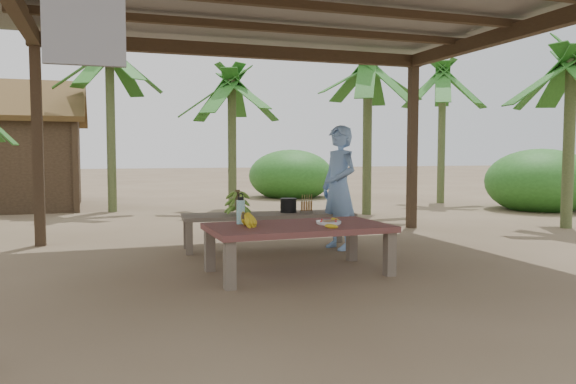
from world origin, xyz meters
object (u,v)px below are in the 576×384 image
object	(u,v)px
water_flask	(241,211)
cooking_pot	(288,206)
ripe_banana_bunch	(243,219)
bench	(269,218)
plate	(329,222)
woman	(339,188)
work_table	(298,231)

from	to	relation	value
water_flask	cooking_pot	bearing A→B (deg)	54.17
ripe_banana_bunch	water_flask	distance (m)	0.25
bench	water_flask	world-z (taller)	water_flask
bench	ripe_banana_bunch	distance (m)	1.71
ripe_banana_bunch	plate	bearing A→B (deg)	-4.88
bench	woman	bearing A→B (deg)	-17.51
work_table	woman	bearing A→B (deg)	49.25
plate	cooking_pot	size ratio (longest dim) A/B	1.22
cooking_pot	work_table	bearing A→B (deg)	-105.23
ripe_banana_bunch	cooking_pot	bearing A→B (deg)	57.61
water_flask	woman	distance (m)	1.81
bench	woman	xyz separation A→B (m)	(0.83, -0.34, 0.39)
work_table	cooking_pot	bearing A→B (deg)	73.15
plate	cooking_pot	distance (m)	1.66
ripe_banana_bunch	water_flask	size ratio (longest dim) A/B	0.81
woman	cooking_pot	bearing A→B (deg)	-138.08
bench	work_table	bearing A→B (deg)	-91.23
plate	woman	bearing A→B (deg)	62.03
work_table	ripe_banana_bunch	world-z (taller)	ripe_banana_bunch
plate	water_flask	world-z (taller)	water_flask
bench	woman	world-z (taller)	woman
water_flask	work_table	bearing A→B (deg)	-25.35
ripe_banana_bunch	cooking_pot	xyz separation A→B (m)	(1.00, 1.58, -0.04)
plate	woman	world-z (taller)	woman
bench	ripe_banana_bunch	world-z (taller)	ripe_banana_bunch
water_flask	ripe_banana_bunch	bearing A→B (deg)	-97.97
cooking_pot	woman	world-z (taller)	woman
ripe_banana_bunch	water_flask	bearing A→B (deg)	82.03
bench	plate	size ratio (longest dim) A/B	8.74
work_table	cooking_pot	world-z (taller)	cooking_pot
bench	water_flask	xyz separation A→B (m)	(-0.69, -1.30, 0.24)
plate	cooking_pot	world-z (taller)	cooking_pot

